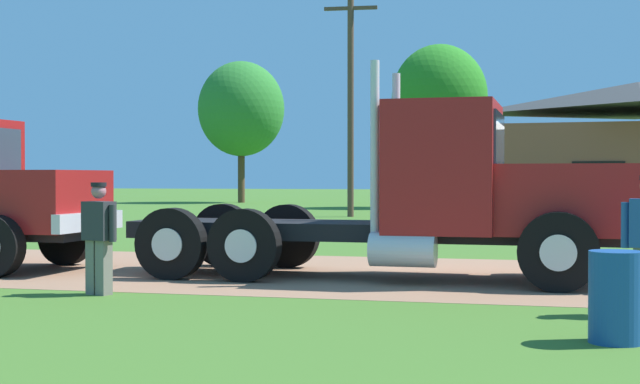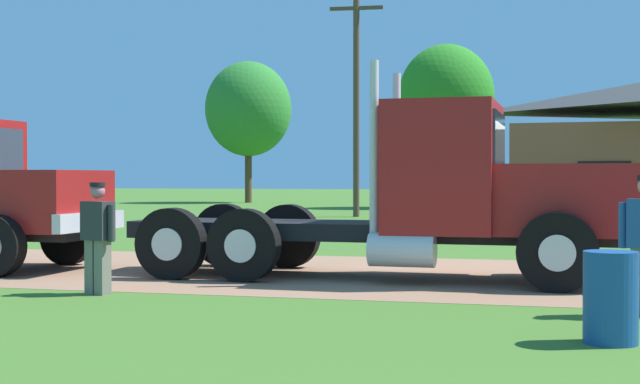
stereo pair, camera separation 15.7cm
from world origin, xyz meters
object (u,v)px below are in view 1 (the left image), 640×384
object	(u,v)px
truck_foreground_white	(445,198)
steel_barrel	(616,297)
utility_pole_near	(351,99)
shed_building	(638,153)
visitor_walking_mid	(99,234)

from	to	relation	value
truck_foreground_white	steel_barrel	xyz separation A→B (m)	(2.22, -5.11, -0.86)
utility_pole_near	shed_building	bearing A→B (deg)	0.95
shed_building	utility_pole_near	size ratio (longest dim) A/B	1.13
visitor_walking_mid	utility_pole_near	size ratio (longest dim) A/B	0.17
steel_barrel	utility_pole_near	xyz separation A→B (m)	(-8.32, 26.92, 4.39)
visitor_walking_mid	steel_barrel	distance (m)	7.10
shed_building	truck_foreground_white	bearing A→B (deg)	-103.18
utility_pole_near	visitor_walking_mid	bearing A→B (deg)	-86.41
steel_barrel	utility_pole_near	distance (m)	28.51
visitor_walking_mid	steel_barrel	size ratio (longest dim) A/B	1.72
truck_foreground_white	visitor_walking_mid	size ratio (longest dim) A/B	5.29
steel_barrel	visitor_walking_mid	bearing A→B (deg)	162.53
steel_barrel	utility_pole_near	world-z (taller)	utility_pole_near
truck_foreground_white	shed_building	bearing A→B (deg)	76.82
steel_barrel	shed_building	size ratio (longest dim) A/B	0.09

